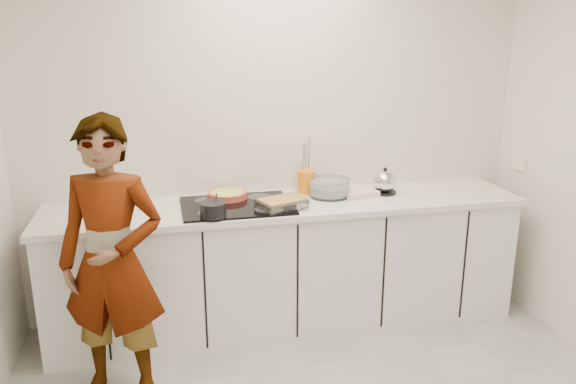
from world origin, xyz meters
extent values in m
cube|color=white|center=(0.00, 1.60, 1.30)|extent=(3.60, 0.00, 2.60)
cube|color=white|center=(1.79, 1.33, 1.07)|extent=(0.02, 0.15, 0.09)
cube|color=white|center=(0.00, 1.28, 0.43)|extent=(3.20, 0.58, 0.87)
cube|color=white|center=(0.00, 1.28, 0.89)|extent=(3.24, 0.64, 0.04)
cube|color=black|center=(-0.35, 1.26, 0.92)|extent=(0.72, 0.54, 0.01)
cylinder|color=#CD493C|center=(-0.39, 1.43, 0.95)|extent=(0.31, 0.31, 0.04)
cylinder|color=#F5E050|center=(-0.39, 1.43, 0.96)|extent=(0.27, 0.27, 0.01)
cylinder|color=black|center=(-0.52, 1.05, 0.97)|extent=(0.18, 0.18, 0.09)
cylinder|color=silver|center=(-0.50, 1.07, 1.01)|extent=(0.02, 0.06, 0.14)
cube|color=silver|center=(-0.07, 1.14, 0.95)|extent=(0.35, 0.30, 0.05)
cube|color=#D79E4F|center=(-0.07, 1.14, 0.97)|extent=(0.31, 0.27, 0.02)
cylinder|color=silver|center=(0.32, 1.35, 0.97)|extent=(0.36, 0.36, 0.13)
cylinder|color=white|center=(0.32, 1.35, 0.95)|extent=(0.30, 0.30, 0.06)
cube|color=white|center=(0.52, 1.31, 0.93)|extent=(0.28, 0.23, 0.04)
cylinder|color=black|center=(0.72, 1.33, 0.92)|extent=(0.19, 0.19, 0.02)
sphere|color=silver|center=(0.72, 1.33, 1.00)|extent=(0.18, 0.18, 0.16)
sphere|color=black|center=(0.72, 1.33, 1.09)|extent=(0.03, 0.03, 0.03)
cylinder|color=orange|center=(0.18, 1.48, 0.99)|extent=(0.13, 0.13, 0.16)
imported|color=white|center=(-1.11, 0.72, 0.81)|extent=(0.68, 0.56, 1.62)
camera|label=1|loc=(-0.81, -2.26, 2.03)|focal=35.00mm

